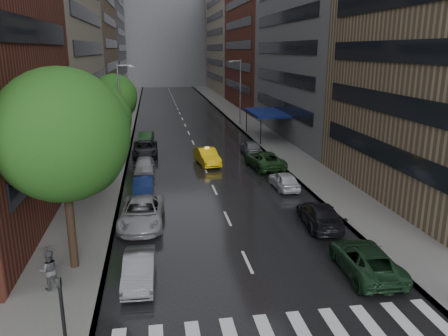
{
  "coord_description": "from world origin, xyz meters",
  "views": [
    {
      "loc": [
        -4.44,
        -15.84,
        10.56
      ],
      "look_at": [
        0.0,
        11.42,
        3.0
      ],
      "focal_mm": 35.0,
      "sensor_mm": 36.0,
      "label": 1
    }
  ],
  "objects": [
    {
      "name": "taxi",
      "position": [
        0.4,
        23.8,
        0.77
      ],
      "size": [
        2.26,
        4.84,
        1.53
      ],
      "primitive_type": "imported",
      "rotation": [
        0.0,
        0.0,
        0.14
      ],
      "color": "yellow",
      "rests_on": "ground"
    },
    {
      "name": "building_far",
      "position": [
        0.0,
        118.0,
        16.0
      ],
      "size": [
        40.0,
        14.0,
        32.0
      ],
      "primitive_type": "cube",
      "color": "slate",
      "rests_on": "ground"
    },
    {
      "name": "parked_cars_right",
      "position": [
        5.4,
        14.53,
        0.74
      ],
      "size": [
        3.13,
        30.02,
        1.55
      ],
      "color": "#17341D",
      "rests_on": "ground"
    },
    {
      "name": "tree_mid",
      "position": [
        -8.6,
        17.68,
        5.58
      ],
      "size": [
        5.12,
        5.12,
        8.15
      ],
      "color": "#382619",
      "rests_on": "ground"
    },
    {
      "name": "crosswalk",
      "position": [
        0.2,
        -2.0,
        0.01
      ],
      "size": [
        13.15,
        2.8,
        0.01
      ],
      "color": "silver",
      "rests_on": "ground"
    },
    {
      "name": "tree_far",
      "position": [
        -8.6,
        34.09,
        5.45
      ],
      "size": [
        5.0,
        5.0,
        7.97
      ],
      "color": "#382619",
      "rests_on": "ground"
    },
    {
      "name": "road",
      "position": [
        0.0,
        50.0,
        0.01
      ],
      "size": [
        14.0,
        140.0,
        0.01
      ],
      "primitive_type": "cube",
      "color": "black",
      "rests_on": "ground"
    },
    {
      "name": "buildings_left",
      "position": [
        -15.0,
        58.79,
        15.99
      ],
      "size": [
        8.0,
        108.0,
        38.0
      ],
      "color": "maroon",
      "rests_on": "ground"
    },
    {
      "name": "tree_near",
      "position": [
        -8.6,
        4.68,
        6.75
      ],
      "size": [
        6.18,
        6.18,
        9.85
      ],
      "color": "#382619",
      "rests_on": "ground"
    },
    {
      "name": "street_lamp_right",
      "position": [
        7.72,
        45.0,
        4.89
      ],
      "size": [
        1.74,
        0.22,
        9.0
      ],
      "color": "gray",
      "rests_on": "sidewalk_right"
    },
    {
      "name": "sidewalk_right",
      "position": [
        9.0,
        50.0,
        0.07
      ],
      "size": [
        4.0,
        140.0,
        0.15
      ],
      "primitive_type": "cube",
      "color": "gray",
      "rests_on": "ground"
    },
    {
      "name": "traffic_light",
      "position": [
        -7.6,
        -2.86,
        2.23
      ],
      "size": [
        0.18,
        0.15,
        3.45
      ],
      "color": "black",
      "rests_on": "sidewalk_left"
    },
    {
      "name": "sidewalk_left",
      "position": [
        -9.0,
        50.0,
        0.07
      ],
      "size": [
        4.0,
        140.0,
        0.15
      ],
      "primitive_type": "cube",
      "color": "gray",
      "rests_on": "ground"
    },
    {
      "name": "awning",
      "position": [
        8.98,
        35.0,
        3.13
      ],
      "size": [
        4.0,
        8.0,
        3.12
      ],
      "color": "navy",
      "rests_on": "sidewalk_right"
    },
    {
      "name": "ground",
      "position": [
        0.0,
        0.0,
        0.0
      ],
      "size": [
        220.0,
        220.0,
        0.0
      ],
      "primitive_type": "plane",
      "color": "gray",
      "rests_on": "ground"
    },
    {
      "name": "parked_cars_left",
      "position": [
        -5.4,
        18.82,
        0.74
      ],
      "size": [
        2.96,
        35.14,
        1.57
      ],
      "color": "slate",
      "rests_on": "ground"
    },
    {
      "name": "street_lamp_left",
      "position": [
        -7.72,
        30.0,
        4.89
      ],
      "size": [
        1.74,
        0.22,
        9.0
      ],
      "color": "gray",
      "rests_on": "sidewalk_left"
    },
    {
      "name": "buildings_right",
      "position": [
        15.0,
        56.7,
        15.03
      ],
      "size": [
        8.05,
        109.1,
        36.0
      ],
      "color": "#937A5B",
      "rests_on": "ground"
    },
    {
      "name": "ped_black_umbrella",
      "position": [
        -9.29,
        2.63,
        1.38
      ],
      "size": [
        1.04,
        0.98,
        2.09
      ],
      "color": "#4C4B50",
      "rests_on": "sidewalk_left"
    }
  ]
}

